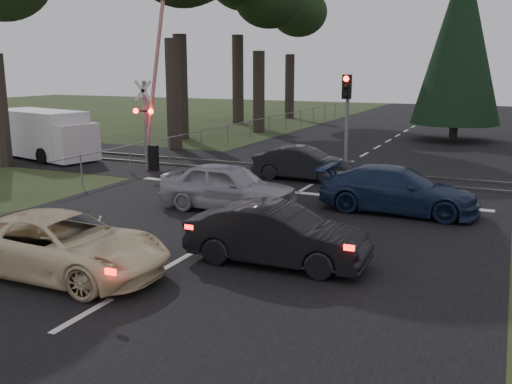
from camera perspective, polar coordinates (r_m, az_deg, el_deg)
The scene contains 17 objects.
ground at distance 13.19m, azimuth -8.31°, elevation -7.16°, with size 120.00×120.00×0.00m, color #2C3819.
road at distance 21.97m, azimuth 5.80°, elevation 0.86°, with size 14.00×100.00×0.01m, color black.
rail_corridor at distance 23.84m, azimuth 7.34°, elevation 1.74°, with size 120.00×8.00×0.01m, color black.
stop_line at distance 20.30m, azimuth 4.18°, elevation -0.05°, with size 13.00×0.35×0.00m, color silver.
rail_near at distance 23.08m, azimuth 6.76°, elevation 1.51°, with size 120.00×0.12×0.10m, color #59544C.
rail_far at distance 24.58m, azimuth 7.89°, elevation 2.16°, with size 120.00×0.12×0.10m, color #59544C.
crossing_signal at distance 24.73m, azimuth -10.56°, elevation 6.82°, with size 1.62×0.38×6.96m.
traffic_signal_center at distance 21.94m, azimuth 9.04°, elevation 8.15°, with size 0.32×0.48×4.10m.
euc_tree_e at distance 49.98m, azimuth 3.48°, elevation 18.31°, with size 6.00×6.00×13.20m.
conifer_tree at distance 36.61m, azimuth 19.75°, elevation 14.25°, with size 5.20×5.20×11.00m.
fence_left at distance 36.28m, azimuth 0.40°, elevation 5.50°, with size 0.10×36.00×1.20m, color slate, non-canonical shape.
cream_coupe at distance 12.90m, azimuth -18.86°, elevation -5.06°, with size 2.21×4.79×1.33m, color #FFEAB6.
dark_hatchback at distance 12.88m, azimuth 2.14°, elevation -4.34°, with size 1.43×4.11×1.36m, color black.
silver_car at distance 17.72m, azimuth -2.79°, elevation 0.52°, with size 1.74×4.33×1.48m, color #A4A6AC.
blue_sedan at distance 17.96m, azimuth 14.04°, elevation 0.19°, with size 1.95×4.80×1.39m, color #172847.
dark_car_far at distance 22.55m, azimuth 4.75°, elevation 2.84°, with size 1.37×3.93×1.29m, color black.
white_van at distance 29.43m, azimuth -20.30°, elevation 5.40°, with size 6.25×3.39×2.32m.
Camera 1 is at (6.78, -10.43, 4.40)m, focal length 40.00 mm.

